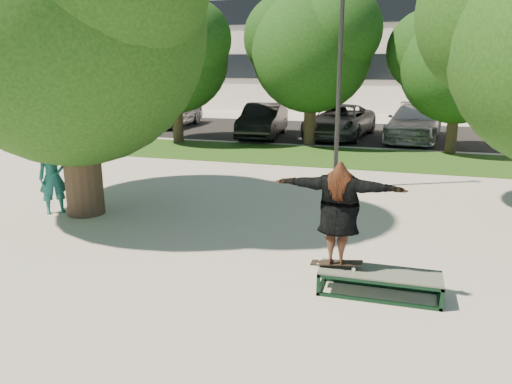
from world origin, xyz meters
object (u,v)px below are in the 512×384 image
(lamppost, at_px, (340,71))
(car_silver_a, at_px, (174,112))
(tree_left, at_px, (68,12))
(car_dark, at_px, (263,120))
(bystander, at_px, (53,177))
(grind_box, at_px, (379,283))
(car_grey, at_px, (340,121))
(car_silver_b, at_px, (414,123))

(lamppost, relative_size, car_silver_a, 1.36)
(tree_left, relative_size, car_dark, 1.55)
(lamppost, bearing_deg, bystander, -144.96)
(grind_box, bearing_deg, car_silver_a, 123.73)
(car_dark, bearing_deg, lamppost, -66.29)
(car_grey, height_order, car_silver_b, car_silver_b)
(car_grey, bearing_deg, tree_left, -100.13)
(bystander, bearing_deg, lamppost, -9.36)
(car_silver_a, xyz_separation_m, car_grey, (8.95, -1.49, -0.03))
(lamppost, height_order, car_dark, lamppost)
(bystander, relative_size, car_dark, 0.37)
(bystander, height_order, car_grey, bystander)
(tree_left, distance_m, lamppost, 6.70)
(car_grey, bearing_deg, car_silver_a, 178.13)
(car_silver_b, bearing_deg, bystander, -114.29)
(tree_left, xyz_separation_m, grind_box, (6.79, -2.45, -4.23))
(tree_left, height_order, lamppost, tree_left)
(grind_box, xyz_separation_m, car_grey, (-2.55, 15.74, 0.54))
(lamppost, bearing_deg, grind_box, -76.72)
(car_dark, bearing_deg, car_silver_a, 153.12)
(tree_left, relative_size, lamppost, 1.16)
(tree_left, xyz_separation_m, lamppost, (5.29, 3.91, -1.27))
(tree_left, relative_size, bystander, 4.19)
(grind_box, xyz_separation_m, car_silver_a, (-11.50, 17.23, 0.58))
(car_grey, distance_m, car_silver_b, 3.25)
(car_grey, bearing_deg, grind_box, -73.22)
(lamppost, relative_size, car_silver_b, 1.16)
(grind_box, bearing_deg, bystander, 163.42)
(bystander, distance_m, car_silver_a, 15.56)
(bystander, distance_m, car_grey, 14.38)
(car_dark, distance_m, car_grey, 3.49)
(grind_box, height_order, car_silver_b, car_silver_b)
(car_grey, bearing_deg, car_silver_b, 10.50)
(lamppost, bearing_deg, tree_left, -143.58)
(car_silver_a, bearing_deg, tree_left, -72.04)
(lamppost, relative_size, grind_box, 3.39)
(car_grey, xyz_separation_m, car_silver_b, (3.25, 0.17, 0.03))
(car_grey, bearing_deg, lamppost, -76.04)
(car_grey, bearing_deg, car_dark, -157.76)
(car_silver_a, bearing_deg, lamppost, -47.10)
(car_silver_a, xyz_separation_m, car_silver_b, (12.19, -1.32, 0.00))
(car_dark, distance_m, car_silver_b, 6.71)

